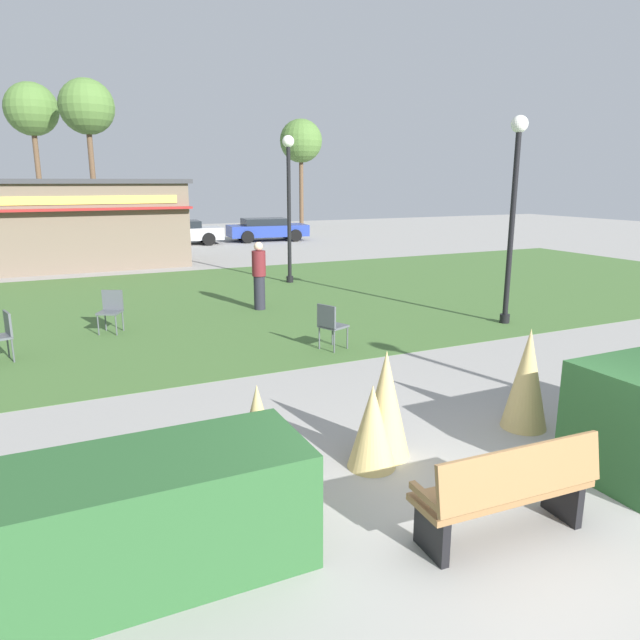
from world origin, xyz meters
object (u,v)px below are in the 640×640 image
(person_strolling, at_px, (259,275))
(cafe_chair_center, at_px, (330,323))
(food_kiosk, at_px, (57,224))
(tree_right_bg, at_px, (32,111))
(parked_car_east_slot, at_px, (267,229))
(tree_center_bg, at_px, (301,142))
(park_bench, at_px, (508,490))
(tree_left_bg, at_px, (87,108))
(lamppost_mid, at_px, (514,197))
(lamppost_far, at_px, (289,192))
(cafe_chair_west, at_px, (2,333))
(cafe_chair_east, at_px, (111,308))
(parked_car_west_slot, at_px, (72,236))
(parked_car_center_slot, at_px, (179,232))
(trash_bin, at_px, (193,516))

(person_strolling, bearing_deg, cafe_chair_center, -145.57)
(food_kiosk, height_order, tree_right_bg, tree_right_bg)
(food_kiosk, distance_m, parked_car_east_slot, 12.12)
(cafe_chair_center, bearing_deg, tree_center_bg, 67.46)
(park_bench, bearing_deg, tree_left_bg, 91.54)
(park_bench, bearing_deg, lamppost_mid, 47.36)
(lamppost_far, height_order, cafe_chair_west, lamppost_far)
(lamppost_far, height_order, cafe_chair_center, lamppost_far)
(lamppost_mid, xyz_separation_m, tree_center_bg, (6.71, 26.85, 2.87))
(cafe_chair_east, bearing_deg, parked_car_west_slot, 89.87)
(lamppost_far, bearing_deg, tree_right_bg, 109.22)
(parked_car_center_slot, bearing_deg, cafe_chair_east, -106.52)
(tree_center_bg, bearing_deg, person_strolling, -115.95)
(parked_car_center_slot, relative_size, tree_right_bg, 0.52)
(parked_car_east_slot, bearing_deg, trash_bin, -111.58)
(park_bench, height_order, food_kiosk, food_kiosk)
(food_kiosk, xyz_separation_m, tree_left_bg, (2.17, 10.19, 5.18))
(cafe_chair_west, relative_size, tree_left_bg, 0.11)
(lamppost_mid, distance_m, parked_car_west_slot, 21.58)
(food_kiosk, xyz_separation_m, tree_center_bg, (15.49, 13.09, 4.06))
(tree_left_bg, bearing_deg, cafe_chair_center, -85.13)
(lamppost_mid, relative_size, food_kiosk, 0.49)
(person_strolling, relative_size, tree_center_bg, 0.24)
(person_strolling, relative_size, tree_left_bg, 0.20)
(food_kiosk, relative_size, person_strolling, 5.46)
(tree_left_bg, bearing_deg, parked_car_east_slot, -26.26)
(lamppost_mid, height_order, cafe_chair_center, lamppost_mid)
(tree_right_bg, bearing_deg, food_kiosk, -88.18)
(food_kiosk, distance_m, parked_car_west_slot, 6.25)
(parked_car_west_slot, height_order, parked_car_center_slot, same)
(lamppost_mid, relative_size, cafe_chair_east, 5.04)
(trash_bin, bearing_deg, parked_car_east_slot, 68.42)
(park_bench, height_order, tree_center_bg, tree_center_bg)
(park_bench, height_order, person_strolling, person_strolling)
(parked_car_west_slot, bearing_deg, food_kiosk, -96.39)
(trash_bin, height_order, tree_center_bg, tree_center_bg)
(park_bench, bearing_deg, parked_car_center_slot, 84.15)
(person_strolling, distance_m, parked_car_center_slot, 16.22)
(lamppost_far, relative_size, cafe_chair_west, 5.04)
(cafe_chair_center, xyz_separation_m, tree_left_bg, (-2.06, 24.20, 6.27))
(lamppost_far, height_order, person_strolling, lamppost_far)
(cafe_chair_center, height_order, parked_car_east_slot, parked_car_east_slot)
(lamppost_mid, height_order, parked_car_center_slot, lamppost_mid)
(cafe_chair_west, bearing_deg, park_bench, -61.37)
(tree_right_bg, bearing_deg, cafe_chair_west, -92.07)
(cafe_chair_east, distance_m, tree_left_bg, 21.97)
(parked_car_west_slot, distance_m, parked_car_center_slot, 4.99)
(parked_car_center_slot, bearing_deg, cafe_chair_west, -110.95)
(parked_car_east_slot, bearing_deg, lamppost_far, -107.18)
(trash_bin, bearing_deg, tree_left_bg, 86.58)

